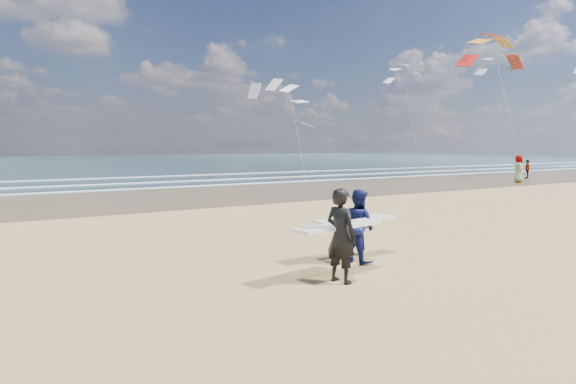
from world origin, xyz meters
TOP-DOWN VIEW (x-y plane):
  - wet_sand_strip at (20.00, 18.00)m, footprint 220.00×12.00m
  - ocean at (20.00, 72.00)m, footprint 220.00×100.00m
  - foam_breakers at (20.00, 28.10)m, footprint 220.00×11.70m
  - surfer_near at (0.09, -0.40)m, footprint 2.26×1.18m
  - surfer_far at (1.53, 0.77)m, footprint 2.20×1.06m
  - beachgoer_0 at (27.40, 13.86)m, footprint 1.12×1.13m
  - beachgoer_1 at (32.07, 16.19)m, footprint 0.95×0.79m
  - kite_0 at (30.51, 17.73)m, footprint 7.40×4.91m
  - kite_1 at (16.65, 26.89)m, footprint 6.58×4.82m
  - kite_2 at (43.53, 26.67)m, footprint 6.18×4.78m
  - kite_5 at (35.60, 32.75)m, footprint 5.40×4.69m

SIDE VIEW (x-z plane):
  - wet_sand_strip at x=20.00m, z-range 0.00..0.01m
  - ocean at x=20.00m, z-range 0.00..0.02m
  - foam_breakers at x=20.00m, z-range 0.02..0.08m
  - beachgoer_1 at x=32.07m, z-range 0.00..1.52m
  - surfer_far at x=1.53m, z-range 0.01..1.72m
  - surfer_near at x=0.09m, z-range 0.02..1.91m
  - beachgoer_0 at x=27.40m, z-range 0.00..1.97m
  - kite_1 at x=16.65m, z-range 0.73..9.39m
  - kite_5 at x=35.60m, z-range 0.47..13.17m
  - kite_2 at x=43.53m, z-range 0.81..14.63m
  - kite_0 at x=30.51m, z-range 1.32..14.37m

